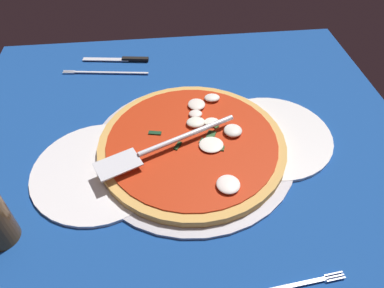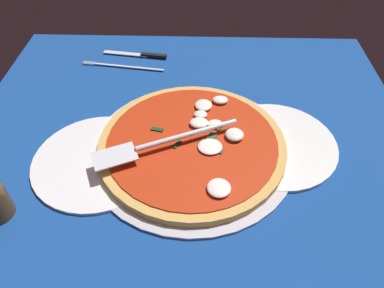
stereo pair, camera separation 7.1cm
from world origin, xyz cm
name	(u,v)px [view 1 (the left image)]	position (x,y,z in cm)	size (l,w,h in cm)	color
ground_plane	(188,157)	(0.00, 0.00, -0.40)	(95.40, 95.40, 0.80)	navy
checker_pattern	(188,155)	(0.00, 0.00, 0.05)	(95.40, 95.40, 0.10)	white
pizza_pan	(192,149)	(0.87, 1.17, 0.56)	(41.31, 41.31, 0.91)	#B9B6BF
dinner_plate_left	(99,171)	(-17.48, -2.60, 0.60)	(25.49, 25.49, 1.00)	silver
dinner_plate_right	(271,136)	(17.93, 3.07, 0.60)	(25.06, 25.06, 1.00)	silver
pizza	(193,144)	(1.06, 1.26, 1.99)	(37.45, 37.45, 3.23)	tan
pizza_server	(163,145)	(-4.82, -1.09, 4.62)	(27.62, 14.42, 1.00)	silver
place_setting_far	(114,67)	(-16.10, 33.57, 0.44)	(23.97, 16.39, 1.40)	white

